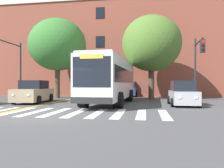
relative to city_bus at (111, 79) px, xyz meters
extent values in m
plane|color=#4C4C4F|center=(-2.31, -7.37, -1.89)|extent=(120.00, 120.00, 0.00)
cube|color=white|center=(-4.39, -5.67, -1.88)|extent=(0.47, 3.79, 0.01)
cube|color=white|center=(-3.25, -5.67, -1.88)|extent=(0.47, 3.79, 0.01)
cube|color=white|center=(-2.10, -5.67, -1.88)|extent=(0.47, 3.79, 0.01)
cube|color=white|center=(-0.96, -5.66, -1.88)|extent=(0.47, 3.79, 0.01)
cube|color=white|center=(0.19, -5.66, -1.88)|extent=(0.47, 3.79, 0.01)
cube|color=white|center=(1.34, -5.66, -1.88)|extent=(0.47, 3.79, 0.01)
cube|color=white|center=(2.48, -5.65, -1.88)|extent=(0.47, 3.79, 0.01)
cube|color=white|center=(3.63, -5.65, -1.88)|extent=(0.47, 3.79, 0.01)
cube|color=gold|center=(-4.91, 8.34, -1.89)|extent=(0.12, 36.00, 0.01)
cube|color=gold|center=(-4.75, 8.34, -1.89)|extent=(0.12, 36.00, 0.01)
cube|color=white|center=(0.00, 0.03, -0.03)|extent=(2.92, 10.53, 2.83)
cube|color=black|center=(1.22, -0.03, 0.25)|extent=(0.50, 9.58, 1.02)
cube|color=black|center=(-1.21, 0.09, 0.25)|extent=(0.50, 9.58, 1.02)
cube|color=black|center=(-0.26, -5.19, 0.31)|extent=(2.17, 0.13, 1.70)
cube|color=yellow|center=(-0.26, -5.19, 1.16)|extent=(1.33, 0.10, 0.24)
cube|color=#232326|center=(-0.26, -5.22, -1.27)|extent=(2.37, 0.22, 0.36)
cube|color=silver|center=(0.00, 0.03, 1.47)|extent=(2.76, 10.10, 0.16)
cylinder|color=black|center=(0.99, -3.26, -1.37)|extent=(0.61, 1.06, 1.03)
cylinder|color=black|center=(-1.31, -3.14, -1.37)|extent=(0.61, 1.06, 1.03)
cylinder|color=black|center=(1.27, 2.31, -1.37)|extent=(0.61, 1.06, 1.03)
cylinder|color=black|center=(-1.03, 2.42, -1.37)|extent=(0.61, 1.06, 1.03)
cube|color=tan|center=(-6.36, -0.25, -1.23)|extent=(2.36, 4.74, 0.95)
cube|color=black|center=(-6.37, -0.12, -0.41)|extent=(1.92, 2.36, 0.69)
cube|color=white|center=(-5.55, -2.48, -1.14)|extent=(0.20, 0.06, 0.14)
cube|color=white|center=(-6.66, -2.60, -1.14)|extent=(0.20, 0.06, 0.14)
cylinder|color=black|center=(-5.25, -1.55, -1.56)|extent=(0.29, 0.68, 0.66)
cylinder|color=black|center=(-7.15, -1.76, -1.56)|extent=(0.29, 0.68, 0.66)
cylinder|color=black|center=(-5.56, 1.26, -1.56)|extent=(0.29, 0.68, 0.66)
cylinder|color=black|center=(-7.46, 1.05, -1.56)|extent=(0.29, 0.68, 0.66)
cube|color=#B7BABF|center=(5.30, -0.79, -1.29)|extent=(1.66, 3.79, 0.86)
cube|color=black|center=(5.30, -0.75, -0.49)|extent=(1.49, 2.09, 0.74)
cube|color=white|center=(5.79, -2.71, -1.21)|extent=(0.20, 0.04, 0.14)
cube|color=white|center=(4.80, -2.70, -1.21)|extent=(0.20, 0.04, 0.14)
cylinder|color=black|center=(6.14, -1.97, -1.59)|extent=(0.22, 0.60, 0.60)
cylinder|color=black|center=(4.46, -1.96, -1.59)|extent=(0.22, 0.60, 0.60)
cylinder|color=black|center=(6.15, 0.38, -1.59)|extent=(0.22, 0.60, 0.60)
cylinder|color=black|center=(4.46, 0.38, -1.59)|extent=(0.22, 0.60, 0.60)
cube|color=navy|center=(0.78, 10.24, -1.28)|extent=(1.84, 4.22, 0.90)
cube|color=black|center=(0.78, 10.29, -0.46)|extent=(1.59, 2.35, 0.74)
cube|color=white|center=(1.18, 8.13, -1.19)|extent=(0.20, 0.05, 0.14)
cube|color=white|center=(0.19, 8.17, -1.19)|extent=(0.20, 0.05, 0.14)
cylinder|color=black|center=(1.57, 8.92, -1.59)|extent=(0.25, 0.61, 0.60)
cylinder|color=black|center=(-0.13, 9.00, -1.59)|extent=(0.25, 0.61, 0.60)
cylinder|color=black|center=(1.69, 11.49, -1.59)|extent=(0.25, 0.61, 0.60)
cylinder|color=black|center=(-0.01, 11.57, -1.59)|extent=(0.25, 0.61, 0.60)
cylinder|color=#28282D|center=(7.04, 3.45, 0.89)|extent=(0.16, 0.16, 5.56)
cylinder|color=#28282D|center=(6.97, 1.81, 3.08)|extent=(0.25, 3.29, 0.11)
cube|color=#28282D|center=(6.91, 0.32, 2.48)|extent=(0.35, 0.29, 1.00)
cylinder|color=red|center=(6.90, 0.17, 2.78)|extent=(0.22, 0.04, 0.22)
cylinder|color=black|center=(6.90, 0.17, 2.48)|extent=(0.22, 0.04, 0.22)
cylinder|color=black|center=(6.90, 0.17, 2.18)|extent=(0.22, 0.04, 0.22)
cylinder|color=#28282D|center=(-9.88, 3.57, 0.96)|extent=(0.16, 0.16, 5.69)
cylinder|color=#28282D|center=(-9.76, 1.46, 3.43)|extent=(0.34, 4.23, 0.11)
cylinder|color=#4C3D2D|center=(3.23, 5.12, -0.29)|extent=(0.57, 0.57, 3.20)
ellipsoid|color=#4C752D|center=(3.23, 5.12, 3.66)|extent=(7.08, 6.83, 5.54)
cylinder|color=#4C3D2D|center=(-6.81, 5.65, -0.19)|extent=(0.53, 0.53, 3.39)
ellipsoid|color=#387A33|center=(-6.81, 5.65, 3.89)|extent=(8.88, 8.91, 5.61)
cube|color=brown|center=(-2.93, 13.88, 4.51)|extent=(41.51, 8.27, 12.79)
cube|color=black|center=(-2.93, 9.71, 1.31)|extent=(1.10, 0.06, 1.40)
cube|color=black|center=(-2.93, 9.71, 4.89)|extent=(1.10, 0.06, 1.40)
cube|color=black|center=(-2.93, 9.71, 8.47)|extent=(1.10, 0.06, 1.40)
camera|label=1|loc=(2.72, -16.85, -0.34)|focal=35.00mm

